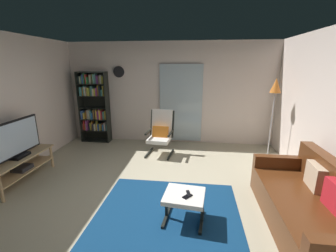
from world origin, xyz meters
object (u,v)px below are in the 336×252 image
ottoman (184,199)px  wall_clock (119,72)px  tv_remote (189,194)px  television (17,140)px  cell_phone (187,196)px  bookshelf_near_tv (94,105)px  floor_lamp_by_shelf (275,92)px  leather_sofa (312,207)px  lounge_armchair (161,131)px  tv_stand (21,165)px

ottoman → wall_clock: bearing=120.7°
tv_remote → television: bearing=152.3°
wall_clock → ottoman: bearing=-59.3°
cell_phone → wall_clock: wall_clock is taller
bookshelf_near_tv → tv_remote: (2.62, -3.02, -0.58)m
bookshelf_near_tv → wall_clock: bearing=13.9°
television → ottoman: 3.03m
ottoman → tv_remote: (0.06, 0.00, 0.08)m
floor_lamp_by_shelf → bookshelf_near_tv: bearing=170.3°
leather_sofa → floor_lamp_by_shelf: bearing=87.0°
tv_remote → cell_phone: tv_remote is taller
lounge_armchair → floor_lamp_by_shelf: (2.40, -0.06, 0.95)m
television → leather_sofa: television is taller
floor_lamp_by_shelf → ottoman: bearing=-127.1°
tv_remote → wall_clock: size_ratio=0.50×
tv_stand → ottoman: (2.92, -0.70, 0.02)m
leather_sofa → bookshelf_near_tv: bearing=144.5°
tv_remote → cell_phone: bearing=-116.3°
ottoman → cell_phone: (0.04, -0.06, 0.08)m
bookshelf_near_tv → ottoman: 4.01m
tv_stand → ottoman: tv_stand is taller
television → cell_phone: (2.96, -0.75, -0.39)m
cell_phone → floor_lamp_by_shelf: 3.08m
television → bookshelf_near_tv: bookshelf_near_tv is taller
ottoman → floor_lamp_by_shelf: (1.73, 2.29, 1.15)m
tv_stand → floor_lamp_by_shelf: floor_lamp_by_shelf is taller
television → floor_lamp_by_shelf: (4.64, 1.59, 0.69)m
television → lounge_armchair: television is taller
tv_stand → lounge_armchair: size_ratio=1.31×
television → lounge_armchair: bearing=36.5°
ottoman → wall_clock: size_ratio=1.95×
leather_sofa → floor_lamp_by_shelf: 2.53m
ottoman → television: bearing=166.6°
television → lounge_armchair: 2.79m
bookshelf_near_tv → floor_lamp_by_shelf: size_ratio=1.05×
leather_sofa → cell_phone: size_ratio=14.14×
bookshelf_near_tv → tv_stand: bearing=-98.7°
bookshelf_near_tv → ottoman: bookshelf_near_tv is taller
bookshelf_near_tv → lounge_armchair: bookshelf_near_tv is taller
leather_sofa → tv_remote: (-1.55, -0.05, 0.10)m
television → floor_lamp_by_shelf: floor_lamp_by_shelf is taller
ottoman → floor_lamp_by_shelf: bearing=52.9°
leather_sofa → lounge_armchair: (-2.29, 2.30, 0.23)m
tv_remote → floor_lamp_by_shelf: size_ratio=0.08×
tv_stand → television: television is taller
leather_sofa → lounge_armchair: 3.25m
leather_sofa → lounge_armchair: size_ratio=1.94×
tv_stand → leather_sofa: bearing=-8.2°
lounge_armchair → leather_sofa: bearing=-45.2°
tv_stand → leather_sofa: leather_sofa is taller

